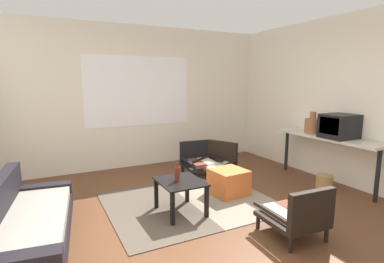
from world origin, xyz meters
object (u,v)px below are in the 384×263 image
object	(u,v)px
couch	(24,225)
coffee_table	(180,187)
console_shelf	(327,140)
glass_bottle	(177,174)
armchair_corner	(217,162)
armchair_by_window	(199,159)
clay_vase	(312,125)
crt_television	(339,126)
wicker_basket	(324,183)
armchair_striped_foreground	(297,215)
ottoman_orange	(229,182)

from	to	relation	value
couch	coffee_table	world-z (taller)	couch
console_shelf	glass_bottle	world-z (taller)	console_shelf
armchair_corner	console_shelf	world-z (taller)	console_shelf
armchair_by_window	glass_bottle	xyz separation A→B (m)	(-1.04, -1.35, 0.26)
armchair_by_window	clay_vase	bearing A→B (deg)	-35.04
crt_television	wicker_basket	bearing A→B (deg)	-173.62
couch	armchair_corner	world-z (taller)	couch
armchair_striped_foreground	ottoman_orange	distance (m)	1.39
ottoman_orange	crt_television	size ratio (longest dim) A/B	1.00
armchair_by_window	glass_bottle	world-z (taller)	glass_bottle
clay_vase	wicker_basket	distance (m)	1.01
couch	ottoman_orange	xyz separation A→B (m)	(2.64, 0.17, -0.01)
armchair_by_window	ottoman_orange	world-z (taller)	armchair_by_window
crt_television	armchair_striped_foreground	bearing A→B (deg)	-153.12
armchair_striped_foreground	armchair_corner	distance (m)	2.31
armchair_corner	wicker_basket	xyz separation A→B (m)	(1.04, -1.43, -0.12)
armchair_by_window	crt_television	size ratio (longest dim) A/B	1.40
couch	clay_vase	size ratio (longest dim) A/B	5.49
coffee_table	glass_bottle	xyz separation A→B (m)	(-0.05, 0.00, 0.18)
couch	coffee_table	size ratio (longest dim) A/B	3.15
armchair_by_window	armchair_striped_foreground	bearing A→B (deg)	-93.80
armchair_corner	wicker_basket	size ratio (longest dim) A/B	3.28
armchair_corner	wicker_basket	world-z (taller)	armchair_corner
armchair_by_window	crt_television	distance (m)	2.36
glass_bottle	wicker_basket	bearing A→B (deg)	-7.14
couch	ottoman_orange	world-z (taller)	couch
wicker_basket	couch	bearing A→B (deg)	174.80
clay_vase	wicker_basket	size ratio (longest dim) A/B	1.44
ottoman_orange	console_shelf	size ratio (longest dim) A/B	0.26
armchair_by_window	armchair_corner	xyz separation A→B (m)	(0.25, -0.21, -0.02)
console_shelf	wicker_basket	bearing A→B (deg)	-139.91
clay_vase	glass_bottle	bearing A→B (deg)	-174.60
wicker_basket	crt_television	bearing A→B (deg)	6.38
coffee_table	wicker_basket	distance (m)	2.31
couch	glass_bottle	bearing A→B (deg)	-2.51
armchair_corner	glass_bottle	size ratio (longest dim) A/B	3.38
armchair_striped_foreground	clay_vase	size ratio (longest dim) A/B	1.80
couch	armchair_corner	size ratio (longest dim) A/B	2.41
armchair_by_window	wicker_basket	world-z (taller)	armchair_by_window
coffee_table	crt_television	bearing A→B (deg)	-5.80
coffee_table	wicker_basket	world-z (taller)	coffee_table
coffee_table	console_shelf	bearing A→B (deg)	-1.20
couch	ottoman_orange	bearing A→B (deg)	3.75
armchair_by_window	wicker_basket	xyz separation A→B (m)	(1.29, -1.64, -0.14)
armchair_striped_foreground	ottoman_orange	world-z (taller)	armchair_striped_foreground
armchair_by_window	clay_vase	distance (m)	2.03
console_shelf	glass_bottle	distance (m)	2.62
armchair_striped_foreground	ottoman_orange	xyz separation A→B (m)	(0.06, 1.38, -0.08)
armchair_striped_foreground	clay_vase	world-z (taller)	clay_vase
ottoman_orange	glass_bottle	bearing A→B (deg)	-165.32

